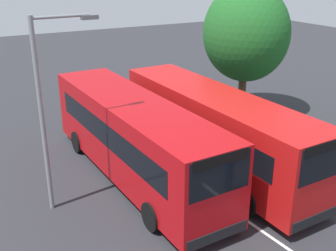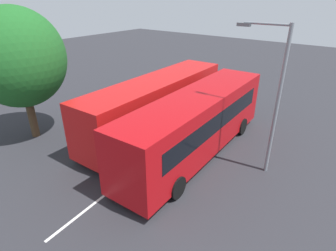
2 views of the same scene
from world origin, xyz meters
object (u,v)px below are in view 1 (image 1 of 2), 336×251
(street_lamp, at_px, (47,103))
(depot_tree, at_px, (246,33))
(bus_far_left, at_px, (134,137))
(bus_center_left, at_px, (215,128))

(street_lamp, distance_m, depot_tree, 12.80)
(street_lamp, bearing_deg, depot_tree, 19.40)
(bus_far_left, xyz_separation_m, bus_center_left, (0.78, 3.29, 0.00))
(street_lamp, bearing_deg, bus_center_left, -3.78)
(bus_far_left, distance_m, street_lamp, 3.95)
(bus_far_left, height_order, depot_tree, depot_tree)
(bus_far_left, bearing_deg, street_lamp, -81.41)
(depot_tree, bearing_deg, bus_center_left, -46.98)
(bus_far_left, relative_size, depot_tree, 1.54)
(bus_center_left, distance_m, street_lamp, 6.90)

